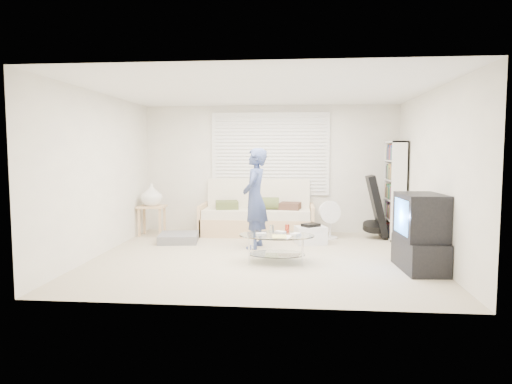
# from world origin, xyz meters

# --- Properties ---
(ground) EXTENTS (5.00, 5.00, 0.00)m
(ground) POSITION_xyz_m (0.00, 0.00, 0.00)
(ground) COLOR #B2A68B
(ground) RESTS_ON ground
(room_shell) EXTENTS (5.02, 4.52, 2.51)m
(room_shell) POSITION_xyz_m (0.00, 0.48, 1.63)
(room_shell) COLOR white
(room_shell) RESTS_ON ground
(window_blinds) EXTENTS (2.32, 0.08, 1.62)m
(window_blinds) POSITION_xyz_m (0.00, 2.20, 1.55)
(window_blinds) COLOR silver
(window_blinds) RESTS_ON ground
(futon_sofa) EXTENTS (2.16, 0.87, 1.06)m
(futon_sofa) POSITION_xyz_m (-0.23, 1.88, 0.35)
(futon_sofa) COLOR tan
(futon_sofa) RESTS_ON ground
(grey_floor_pillow) EXTENTS (0.76, 0.76, 0.15)m
(grey_floor_pillow) POSITION_xyz_m (-1.55, 1.00, 0.08)
(grey_floor_pillow) COLOR slate
(grey_floor_pillow) RESTS_ON ground
(side_table) EXTENTS (0.50, 0.40, 0.99)m
(side_table) POSITION_xyz_m (-2.22, 1.59, 0.74)
(side_table) COLOR tan
(side_table) RESTS_ON ground
(bookshelf) EXTENTS (0.28, 0.75, 1.79)m
(bookshelf) POSITION_xyz_m (2.32, 1.73, 0.89)
(bookshelf) COLOR white
(bookshelf) RESTS_ON ground
(guitar_case) EXTENTS (0.45, 0.43, 1.14)m
(guitar_case) POSITION_xyz_m (1.99, 1.66, 0.51)
(guitar_case) COLOR black
(guitar_case) RESTS_ON ground
(floor_fan) EXTENTS (0.43, 0.28, 0.70)m
(floor_fan) POSITION_xyz_m (1.15, 1.58, 0.41)
(floor_fan) COLOR white
(floor_fan) RESTS_ON ground
(storage_bin) EXTENTS (0.58, 0.48, 0.36)m
(storage_bin) POSITION_xyz_m (0.78, 1.05, 0.16)
(storage_bin) COLOR white
(storage_bin) RESTS_ON ground
(tv_unit) EXTENTS (0.59, 0.99, 1.04)m
(tv_unit) POSITION_xyz_m (2.20, -0.57, 0.50)
(tv_unit) COLOR black
(tv_unit) RESTS_ON ground
(coffee_table) EXTENTS (1.09, 0.70, 0.52)m
(coffee_table) POSITION_xyz_m (0.25, -0.31, 0.33)
(coffee_table) COLOR silver
(coffee_table) RESTS_ON ground
(standing_person) EXTENTS (0.49, 0.66, 1.66)m
(standing_person) POSITION_xyz_m (-0.15, 0.65, 0.83)
(standing_person) COLOR navy
(standing_person) RESTS_ON ground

